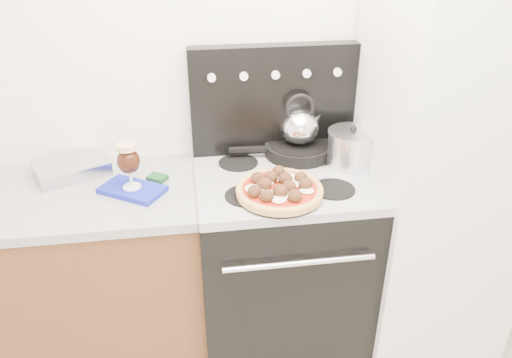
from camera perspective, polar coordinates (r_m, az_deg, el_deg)
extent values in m
cube|color=white|center=(2.33, -0.21, 11.27)|extent=(3.50, 0.01, 2.50)
cube|color=brown|center=(2.52, -23.24, -11.01)|extent=(1.45, 0.60, 0.86)
cube|color=#9E9EA0|center=(2.28, -25.38, -2.18)|extent=(1.48, 0.63, 0.04)
cube|color=black|center=(2.43, 2.85, -9.65)|extent=(0.76, 0.65, 0.88)
cube|color=#ADADB2|center=(2.18, 3.14, -0.09)|extent=(0.76, 0.65, 0.04)
cube|color=black|center=(2.31, 1.98, 9.05)|extent=(0.76, 0.08, 0.50)
cube|color=silver|center=(2.36, 20.19, 1.89)|extent=(0.64, 0.68, 1.90)
cube|color=silver|center=(2.35, -20.32, 1.21)|extent=(0.36, 0.32, 0.06)
cube|color=#1821AF|center=(2.14, -13.94, -1.19)|extent=(0.30, 0.27, 0.02)
cylinder|color=black|center=(2.01, 2.70, -1.85)|extent=(0.42, 0.42, 0.01)
cylinder|color=black|center=(2.35, 4.86, 3.42)|extent=(0.34, 0.34, 0.06)
cylinder|color=silver|center=(2.26, 10.86, 3.37)|extent=(0.24, 0.24, 0.15)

